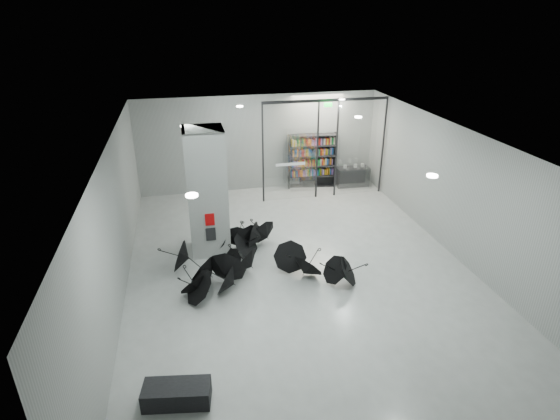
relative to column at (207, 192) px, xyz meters
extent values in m
plane|color=gray|center=(2.50, -2.00, -2.00)|extent=(14.00, 14.00, 0.00)
cube|color=gray|center=(2.50, -2.00, 2.00)|extent=(10.00, 14.00, 0.02)
cube|color=slate|center=(2.50, 5.00, 0.00)|extent=(10.00, 0.02, 4.00)
cube|color=slate|center=(2.50, -9.00, 0.00)|extent=(10.00, 0.02, 4.00)
cube|color=slate|center=(-2.50, -2.00, 0.00)|extent=(0.02, 14.00, 4.00)
cube|color=slate|center=(7.50, -2.00, 0.00)|extent=(0.02, 14.00, 4.00)
cube|color=slate|center=(0.00, 0.00, 0.00)|extent=(1.20, 1.20, 4.00)
cube|color=#A50A07|center=(0.00, -0.62, -0.65)|extent=(0.28, 0.04, 0.38)
cube|color=black|center=(0.00, -0.62, -1.15)|extent=(0.30, 0.03, 0.42)
cube|color=#0CE533|center=(4.90, 3.30, 1.82)|extent=(0.30, 0.06, 0.15)
cube|color=silver|center=(3.50, 3.50, 0.00)|extent=(2.20, 0.02, 3.95)
cube|color=silver|center=(6.40, 3.50, 0.00)|extent=(2.00, 0.02, 3.95)
cube|color=black|center=(2.40, 3.50, 0.00)|extent=(0.06, 0.06, 4.00)
cube|color=black|center=(4.60, 3.50, 0.00)|extent=(0.06, 0.06, 4.00)
cube|color=black|center=(5.40, 3.50, 0.00)|extent=(0.06, 0.06, 4.00)
cube|color=black|center=(7.40, 3.50, 0.00)|extent=(0.06, 0.06, 4.00)
cube|color=black|center=(4.90, 3.50, 1.95)|extent=(5.00, 0.08, 0.10)
cube|color=black|center=(-1.14, -6.13, -1.79)|extent=(1.40, 0.77, 0.43)
cube|color=black|center=(6.52, 4.35, -1.58)|extent=(1.43, 0.63, 0.84)
camera|label=1|loc=(-0.56, -13.03, 5.24)|focal=28.88mm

